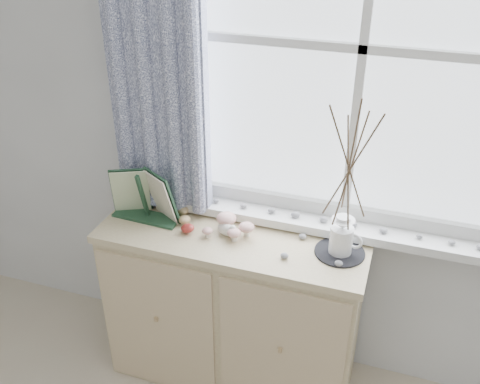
{
  "coord_description": "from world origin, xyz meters",
  "views": [
    {
      "loc": [
        0.5,
        -0.08,
        2.19
      ],
      "look_at": [
        -0.1,
        1.7,
        1.1
      ],
      "focal_mm": 40.0,
      "sensor_mm": 36.0,
      "label": 1
    }
  ],
  "objects": [
    {
      "name": "sideboard",
      "position": [
        -0.15,
        1.75,
        0.43
      ],
      "size": [
        1.2,
        0.45,
        0.85
      ],
      "color": "#CBBE8E",
      "rests_on": "ground"
    },
    {
      "name": "botanical_book",
      "position": [
        -0.57,
        1.72,
        0.98
      ],
      "size": [
        0.37,
        0.15,
        0.25
      ],
      "primitive_type": null,
      "rotation": [
        0.0,
        0.0,
        -0.05
      ],
      "color": "#1B3925",
      "rests_on": "sideboard"
    },
    {
      "name": "toadstool_cluster",
      "position": [
        -0.16,
        1.76,
        0.9
      ],
      "size": [
        0.22,
        0.15,
        0.08
      ],
      "color": "beige",
      "rests_on": "sideboard"
    },
    {
      "name": "wooden_eggs",
      "position": [
        -0.38,
        1.76,
        0.88
      ],
      "size": [
        0.13,
        0.17,
        0.06
      ],
      "color": "tan",
      "rests_on": "sideboard"
    },
    {
      "name": "songbird_figurine",
      "position": [
        -0.18,
        1.74,
        0.88
      ],
      "size": [
        0.13,
        0.1,
        0.06
      ],
      "primitive_type": null,
      "rotation": [
        0.0,
        0.0,
        -0.36
      ],
      "color": "silver",
      "rests_on": "sideboard"
    },
    {
      "name": "crocheted_doily",
      "position": [
        0.32,
        1.76,
        0.85
      ],
      "size": [
        0.21,
        0.21,
        0.01
      ],
      "primitive_type": "cylinder",
      "color": "black",
      "rests_on": "sideboard"
    },
    {
      "name": "twig_pitcher",
      "position": [
        0.32,
        1.76,
        1.27
      ],
      "size": [
        0.32,
        0.32,
        0.73
      ],
      "rotation": [
        0.0,
        0.0,
        -0.29
      ],
      "color": "white",
      "rests_on": "crocheted_doily"
    },
    {
      "name": "sideboard_pebbles",
      "position": [
        0.2,
        1.71,
        0.86
      ],
      "size": [
        0.25,
        0.19,
        0.02
      ],
      "color": "#979799",
      "rests_on": "sideboard"
    }
  ]
}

